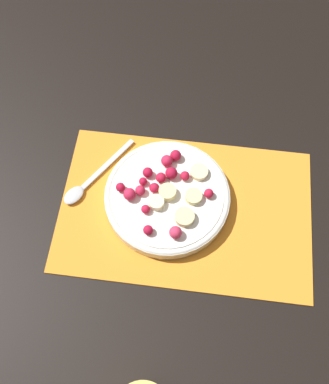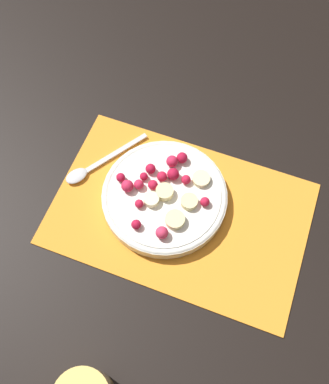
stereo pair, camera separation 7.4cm
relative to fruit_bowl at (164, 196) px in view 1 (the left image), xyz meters
The scene contains 4 objects.
ground_plane 0.04m from the fruit_bowl, 158.62° to the left, with size 3.00×3.00×0.00m, color black.
placemat 0.04m from the fruit_bowl, 158.62° to the left, with size 0.45×0.29×0.01m.
fruit_bowl is the anchor object (origin of this frame).
spoon 0.15m from the fruit_bowl, ahead, with size 0.11×0.16×0.01m.
Camera 1 is at (-0.00, 0.30, 0.71)m, focal length 40.00 mm.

